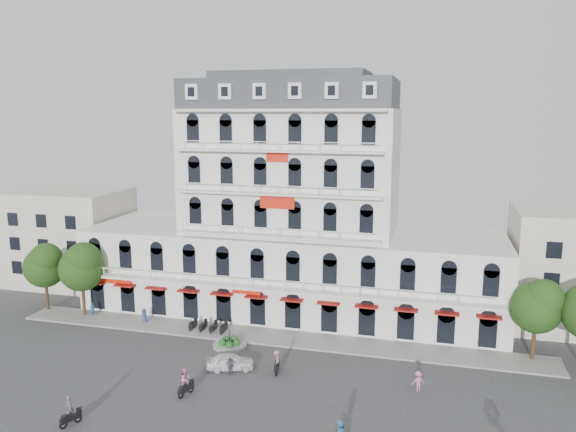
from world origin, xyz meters
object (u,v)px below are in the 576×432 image
(rider_southwest, at_px, (186,381))
(rider_center, at_px, (277,361))
(rider_west, at_px, (70,412))
(parked_car, at_px, (230,362))

(rider_southwest, height_order, rider_center, rider_southwest)
(rider_west, bearing_deg, rider_southwest, -18.76)
(parked_car, distance_m, rider_southwest, 5.44)
(parked_car, relative_size, rider_center, 2.04)
(rider_southwest, distance_m, rider_center, 7.96)
(parked_car, relative_size, rider_southwest, 1.80)
(parked_car, bearing_deg, rider_center, -103.71)
(rider_southwest, bearing_deg, parked_car, 0.00)
(rider_southwest, relative_size, rider_center, 1.13)
(rider_west, height_order, rider_center, rider_west)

